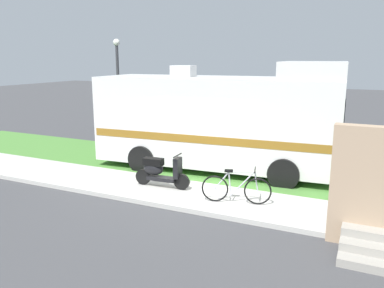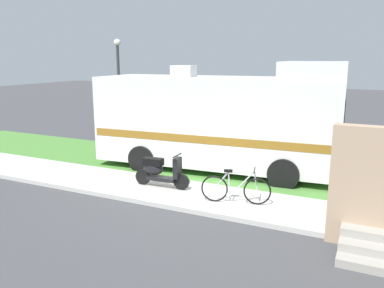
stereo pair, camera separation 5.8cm
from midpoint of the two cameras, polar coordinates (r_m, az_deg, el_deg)
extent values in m
plane|color=#424244|center=(11.75, 0.13, -5.60)|extent=(80.00, 80.00, 0.00)
cube|color=beige|center=(10.72, -2.65, -7.08)|extent=(24.00, 2.00, 0.12)
cube|color=#4C8438|center=(13.05, 2.96, -3.58)|extent=(24.00, 3.40, 0.08)
cube|color=silver|center=(12.69, 3.73, 3.50)|extent=(7.82, 3.04, 2.74)
cube|color=silver|center=(11.99, 17.53, 10.21)|extent=(1.97, 2.49, 0.50)
cube|color=#8C601E|center=(12.76, 3.71, 1.68)|extent=(7.67, 3.05, 0.24)
cube|color=black|center=(12.05, 21.36, 4.49)|extent=(0.23, 2.12, 0.90)
cube|color=silver|center=(12.94, -1.11, 10.59)|extent=(0.74, 0.65, 0.36)
cylinder|color=black|center=(13.60, 14.79, -1.53)|extent=(0.92, 0.34, 0.90)
cylinder|color=black|center=(11.31, 13.34, -4.27)|extent=(0.92, 0.34, 0.90)
cylinder|color=black|center=(14.76, -2.73, -0.04)|extent=(0.92, 0.34, 0.90)
cylinder|color=black|center=(12.68, -7.13, -2.22)|extent=(0.92, 0.34, 0.90)
cylinder|color=black|center=(10.69, -1.39, -5.53)|extent=(0.44, 0.12, 0.44)
cylinder|color=black|center=(11.21, -7.00, -4.76)|extent=(0.44, 0.12, 0.44)
cube|color=black|center=(10.93, -4.26, -5.04)|extent=(0.85, 0.32, 0.10)
cube|color=black|center=(10.92, -5.54, -2.57)|extent=(0.57, 0.29, 0.20)
ellipsoid|color=black|center=(10.98, -5.51, -3.58)|extent=(0.61, 0.33, 0.36)
cube|color=black|center=(10.63, -1.99, -3.50)|extent=(0.16, 0.33, 0.56)
cylinder|color=black|center=(10.54, -2.01, -1.67)|extent=(0.06, 0.50, 0.04)
sphere|color=white|center=(10.58, -2.00, -2.56)|extent=(0.12, 0.12, 0.12)
torus|color=black|center=(9.73, 9.66, -6.83)|extent=(0.66, 0.20, 0.67)
torus|color=black|center=(9.81, 3.47, -6.50)|extent=(0.66, 0.20, 0.67)
cylinder|color=silver|center=(9.69, 7.51, -5.75)|extent=(0.59, 0.18, 0.68)
cylinder|color=silver|center=(9.72, 5.64, -5.79)|extent=(0.10, 0.06, 0.61)
cylinder|color=silver|center=(9.60, 7.37, -4.03)|extent=(0.62, 0.19, 0.09)
cylinder|color=silver|center=(9.81, 4.62, -6.99)|extent=(0.41, 0.13, 0.19)
cylinder|color=silver|center=(9.72, 4.47, -5.30)|extent=(0.36, 0.12, 0.47)
cylinder|color=silver|center=(9.65, 9.46, -5.42)|extent=(0.12, 0.06, 0.51)
cube|color=black|center=(9.63, 5.49, -3.91)|extent=(0.22, 0.14, 0.06)
cylinder|color=black|center=(9.57, 9.27, -3.75)|extent=(0.15, 0.51, 0.03)
cube|color=#1E2328|center=(18.78, -3.73, 4.63)|extent=(2.37, 1.94, 1.62)
cube|color=black|center=(18.71, -3.75, 6.17)|extent=(2.25, 1.96, 0.44)
cube|color=#1E2328|center=(17.72, 3.70, 2.68)|extent=(2.89, 1.94, 0.72)
cylinder|color=black|center=(18.19, -5.64, 2.08)|extent=(0.76, 0.24, 0.76)
cylinder|color=black|center=(19.77, -2.85, 2.96)|extent=(0.76, 0.24, 0.76)
cylinder|color=black|center=(16.79, 3.57, 1.24)|extent=(0.76, 0.24, 0.76)
cylinder|color=black|center=(18.49, 5.75, 2.25)|extent=(0.76, 0.24, 0.76)
cube|color=#9E998E|center=(8.12, 25.73, -14.89)|extent=(1.40, 0.96, 0.16)
cube|color=#9E998E|center=(8.20, 25.85, -13.40)|extent=(1.40, 0.64, 0.16)
cube|color=#9E998E|center=(8.28, 25.96, -11.93)|extent=(1.40, 0.32, 0.16)
cylinder|color=#19722D|center=(9.83, 23.85, -9.06)|extent=(0.06, 0.06, 0.19)
cylinder|color=#19722D|center=(9.79, 23.91, -8.43)|extent=(0.03, 0.03, 0.04)
cylinder|color=black|center=(9.78, 23.92, -8.30)|extent=(0.03, 0.03, 0.01)
cylinder|color=#333338|center=(16.98, -10.45, 6.96)|extent=(0.12, 0.12, 4.14)
sphere|color=silver|center=(16.92, -10.75, 14.36)|extent=(0.28, 0.28, 0.28)
camera|label=1|loc=(0.03, -89.86, 0.03)|focal=36.59mm
camera|label=2|loc=(0.03, 90.14, -0.03)|focal=36.59mm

